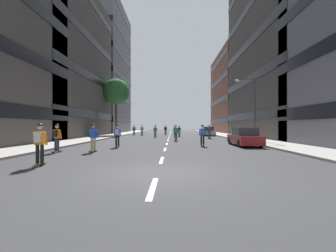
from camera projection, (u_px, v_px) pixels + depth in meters
ground_plane at (169, 137)px, 34.13m from camera, size 155.97×155.97×0.00m
sidewalk_left at (112, 135)px, 37.57m from camera, size 3.57×71.49×0.14m
sidewalk_right at (227, 136)px, 37.19m from camera, size 3.57×71.49×0.14m
lane_markings at (169, 136)px, 36.14m from camera, size 0.16×62.20×0.01m
building_left_mid at (41, 61)px, 33.12m from camera, size 14.73×21.40×21.88m
building_left_far at (93, 70)px, 54.73m from camera, size 14.73×19.10×30.02m
building_right_mid at (300, 29)px, 32.36m from camera, size 14.73×22.41×30.71m
building_right_far at (249, 93)px, 53.98m from camera, size 14.73×20.22×18.58m
parked_car_near at (244, 137)px, 18.91m from camera, size 1.82×4.40×1.52m
parked_car_mid at (208, 132)px, 38.21m from camera, size 1.82×4.40×1.52m
street_tree_near at (116, 92)px, 40.37m from camera, size 4.60×4.60×9.84m
streetlamp_right at (251, 102)px, 23.79m from camera, size 2.13×0.30×6.50m
skater_0 at (202, 134)px, 18.77m from camera, size 0.55×0.92×1.78m
skater_1 at (176, 132)px, 25.19m from camera, size 0.55×0.91×1.78m
skater_2 at (179, 130)px, 34.72m from camera, size 0.55×0.92×1.78m
skater_3 at (134, 130)px, 39.94m from camera, size 0.55×0.92×1.78m
skater_4 at (40, 142)px, 9.46m from camera, size 0.56×0.92×1.78m
skater_5 at (209, 131)px, 29.31m from camera, size 0.57×0.92×1.78m
skater_6 at (155, 130)px, 33.08m from camera, size 0.57×0.92×1.78m
skater_7 at (57, 136)px, 14.24m from camera, size 0.56×0.92×1.78m
skater_8 at (117, 134)px, 17.68m from camera, size 0.55×0.92×1.78m
skater_9 at (93, 137)px, 14.51m from camera, size 0.55×0.92×1.78m
skater_10 at (166, 130)px, 41.09m from camera, size 0.54×0.91×1.78m
skater_11 at (142, 130)px, 39.34m from camera, size 0.53×0.90×1.78m
skater_12 at (175, 130)px, 37.01m from camera, size 0.54×0.91×1.78m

